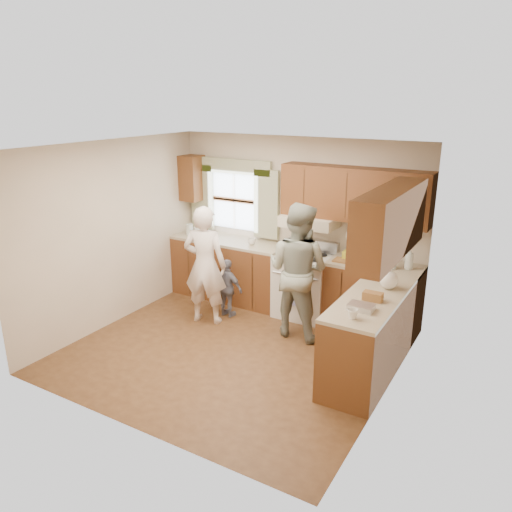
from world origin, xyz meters
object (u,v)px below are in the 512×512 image
Objects in this scene: woman_left at (205,265)px; child at (228,288)px; stove at (305,284)px; woman_right at (298,270)px.

child is (0.17, 0.29, -0.40)m from woman_left.
woman_right reaches higher than stove.
woman_right is at bearing 178.68° from woman_left.
stove is 0.74m from woman_right.
woman_left is at bearing 18.13° from woman_right.
woman_left is (-1.09, -0.88, 0.36)m from stove.
stove is 0.65× the size of woman_left.
woman_right reaches higher than woman_left.
stove is 0.60× the size of woman_right.
stove is 1.10m from child.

